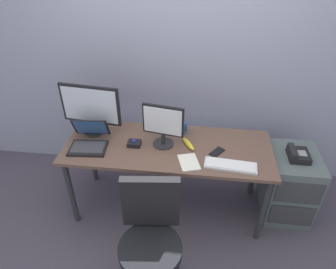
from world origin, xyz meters
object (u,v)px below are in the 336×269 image
Objects in this scene: desk_phone at (298,154)px; laptop at (89,140)px; file_cabinet at (289,184)px; cell_phone at (217,152)px; coffee_mug at (182,127)px; office_chair at (151,247)px; trackball_mouse at (134,143)px; monitor_main at (91,107)px; keyboard at (230,165)px; paper_notepad at (189,162)px; banana at (189,144)px; monitor_side at (163,124)px.

laptop is at bearing -175.41° from desk_phone.
cell_phone is at bearing -169.14° from file_cabinet.
cell_phone is at bearing -40.26° from coffee_mug.
office_chair is 1.09m from coffee_mug.
coffee_mug is at bearing 32.81° from trackball_mouse.
trackball_mouse is at bearing -20.65° from monitor_main.
trackball_mouse is at bearing 166.96° from keyboard.
office_chair is 0.92m from cell_phone.
banana is (-0.02, 0.23, 0.01)m from paper_notepad.
trackball_mouse is 0.53× the size of paper_notepad.
keyboard is at bearing -22.82° from cell_phone.
banana is at bearing 6.04° from laptop.
keyboard is at bearing 46.57° from office_chair.
monitor_side is 0.38m from paper_notepad.
coffee_mug is (0.15, 0.21, -0.15)m from monitor_side.
keyboard is (0.55, 0.58, 0.32)m from office_chair.
desk_phone reaches higher than file_cabinet.
cell_phone reaches higher than desk_phone.
laptop is 3.14× the size of coffee_mug.
monitor_main is at bearing -152.20° from cell_phone.
monitor_main is at bearing 170.73° from monitor_side.
coffee_mug is (0.39, 0.25, 0.03)m from trackball_mouse.
monitor_side reaches higher than trackball_mouse.
laptop is 3.14× the size of trackball_mouse.
laptop reaches higher than cell_phone.
file_cabinet is at bearing 17.80° from paper_notepad.
paper_notepad is 1.09× the size of banana.
file_cabinet is 0.36m from desk_phone.
paper_notepad reaches higher than cell_phone.
coffee_mug is 0.53× the size of paper_notepad.
trackball_mouse is (-0.81, 0.19, 0.01)m from keyboard.
file_cabinet is at bearing 3.54° from monitor_side.
desk_phone is 0.96× the size of paper_notepad.
paper_notepad is (-0.33, 0.01, -0.01)m from keyboard.
laptop is (-0.63, -0.09, -0.16)m from monitor_side.
desk_phone is at bearing 46.10° from cell_phone.
cell_phone is (0.23, 0.16, -0.00)m from paper_notepad.
file_cabinet is 1.04m from banana.
banana is (0.20, 0.81, 0.32)m from office_chair.
file_cabinet is 5.96× the size of trackball_mouse.
banana reaches higher than paper_notepad.
desk_phone is 0.94m from banana.
file_cabinet is 1.56× the size of keyboard.
desk_phone is 0.53× the size of monitor_side.
desk_phone is 1.79m from laptop.
cell_phone is 0.25m from banana.
monitor_side is 0.66m from laptop.
file_cabinet is at bearing 4.79° from trackball_mouse.
laptop reaches higher than paper_notepad.
file_cabinet is 1.86m from laptop.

